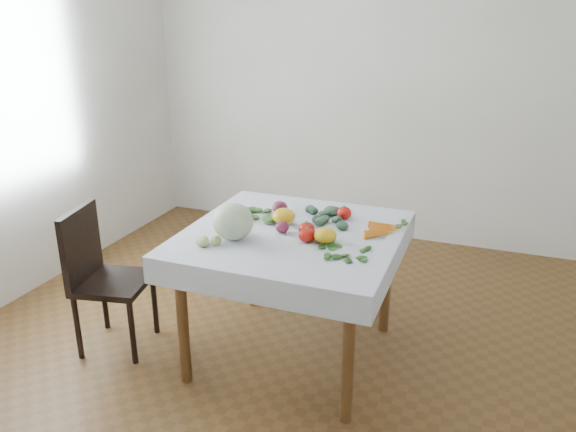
% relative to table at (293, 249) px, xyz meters
% --- Properties ---
extents(ground, '(4.00, 4.00, 0.00)m').
position_rel_table_xyz_m(ground, '(0.00, 0.00, -0.65)').
color(ground, brown).
extents(back_wall, '(4.00, 0.04, 2.70)m').
position_rel_table_xyz_m(back_wall, '(0.00, 2.00, 0.70)').
color(back_wall, white).
rests_on(back_wall, ground).
extents(table, '(1.00, 1.00, 0.75)m').
position_rel_table_xyz_m(table, '(0.00, 0.00, 0.00)').
color(table, brown).
rests_on(table, ground).
extents(tablecloth, '(1.12, 1.12, 0.01)m').
position_rel_table_xyz_m(tablecloth, '(0.00, 0.00, 0.10)').
color(tablecloth, white).
rests_on(tablecloth, table).
extents(chair, '(0.45, 0.45, 0.84)m').
position_rel_table_xyz_m(chair, '(-1.06, -0.30, -0.17)').
color(chair, black).
rests_on(chair, ground).
extents(cabbage, '(0.22, 0.22, 0.19)m').
position_rel_table_xyz_m(cabbage, '(-0.25, -0.20, 0.20)').
color(cabbage, beige).
rests_on(cabbage, tablecloth).
extents(tomato_a, '(0.10, 0.10, 0.07)m').
position_rel_table_xyz_m(tomato_a, '(0.09, -0.03, 0.14)').
color(tomato_a, red).
rests_on(tomato_a, tablecloth).
extents(tomato_b, '(0.11, 0.11, 0.07)m').
position_rel_table_xyz_m(tomato_b, '(0.20, 0.29, 0.14)').
color(tomato_b, red).
rests_on(tomato_b, tablecloth).
extents(tomato_c, '(0.10, 0.10, 0.07)m').
position_rel_table_xyz_m(tomato_c, '(0.12, -0.09, 0.14)').
color(tomato_c, red).
rests_on(tomato_c, tablecloth).
extents(tomato_d, '(0.08, 0.08, 0.07)m').
position_rel_table_xyz_m(tomato_d, '(0.11, -0.10, 0.14)').
color(tomato_d, red).
rests_on(tomato_d, tablecloth).
extents(heirloom_back, '(0.16, 0.16, 0.09)m').
position_rel_table_xyz_m(heirloom_back, '(-0.09, 0.09, 0.15)').
color(heirloom_back, gold).
rests_on(heirloom_back, tablecloth).
extents(heirloom_front, '(0.15, 0.15, 0.08)m').
position_rel_table_xyz_m(heirloom_front, '(0.21, -0.08, 0.14)').
color(heirloom_front, gold).
rests_on(heirloom_front, tablecloth).
extents(onion_a, '(0.09, 0.09, 0.08)m').
position_rel_table_xyz_m(onion_a, '(-0.17, 0.24, 0.14)').
color(onion_a, '#541838').
rests_on(onion_a, tablecloth).
extents(onion_b, '(0.09, 0.09, 0.06)m').
position_rel_table_xyz_m(onion_b, '(-0.05, -0.03, 0.13)').
color(onion_b, '#541838').
rests_on(onion_b, tablecloth).
extents(tomatillo_cluster, '(0.16, 0.10, 0.04)m').
position_rel_table_xyz_m(tomatillo_cluster, '(-0.32, -0.34, 0.12)').
color(tomatillo_cluster, '#B6BF6E').
rests_on(tomatillo_cluster, tablecloth).
extents(carrot_bunch, '(0.18, 0.26, 0.03)m').
position_rel_table_xyz_m(carrot_bunch, '(0.46, 0.17, 0.12)').
color(carrot_bunch, orange).
rests_on(carrot_bunch, tablecloth).
extents(kale_bunch, '(0.31, 0.24, 0.04)m').
position_rel_table_xyz_m(kale_bunch, '(0.11, 0.24, 0.12)').
color(kale_bunch, '#33553D').
rests_on(kale_bunch, tablecloth).
extents(basil_bunch, '(0.24, 0.21, 0.01)m').
position_rel_table_xyz_m(basil_bunch, '(0.32, -0.19, 0.11)').
color(basil_bunch, '#23541A').
rests_on(basil_bunch, tablecloth).
extents(dill_bunch, '(0.24, 0.23, 0.03)m').
position_rel_table_xyz_m(dill_bunch, '(-0.28, 0.15, 0.12)').
color(dill_bunch, '#56813B').
rests_on(dill_bunch, tablecloth).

